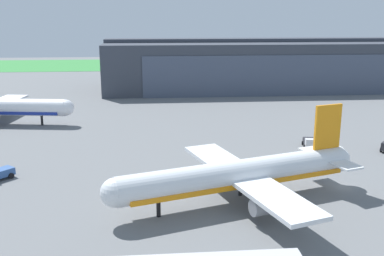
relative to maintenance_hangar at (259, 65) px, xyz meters
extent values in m
plane|color=slate|center=(-9.30, -93.08, -8.37)|extent=(440.00, 440.00, 0.00)
cube|color=#398640|center=(-9.30, 82.08, -8.33)|extent=(440.00, 56.00, 0.08)
cube|color=#383D47|center=(0.00, 0.09, -0.14)|extent=(107.56, 32.73, 16.45)
cube|color=#424C60|center=(0.00, -16.42, -1.79)|extent=(81.75, 0.30, 13.16)
cube|color=#383D47|center=(0.00, 0.09, 8.68)|extent=(107.56, 7.85, 1.20)
cylinder|color=silver|center=(-25.71, -97.60, -4.12)|extent=(34.37, 14.28, 3.92)
sphere|color=silver|center=(-42.30, -102.88, -4.12)|extent=(3.76, 3.76, 3.76)
sphere|color=silver|center=(-9.12, -92.33, -4.12)|extent=(3.06, 3.06, 3.06)
cube|color=orange|center=(-25.71, -97.60, -5.20)|extent=(31.72, 13.48, 0.69)
cube|color=orange|center=(-11.77, -93.17, 1.17)|extent=(4.43, 1.75, 6.67)
cube|color=silver|center=(-12.00, -90.16, -3.73)|extent=(4.65, 6.18, 0.28)
cube|color=silver|center=(-10.22, -95.77, -3.73)|extent=(4.65, 6.18, 0.28)
cube|color=silver|center=(-27.53, -89.58, -4.61)|extent=(9.62, 15.27, 0.56)
cube|color=silver|center=(-22.56, -105.21, -4.61)|extent=(9.62, 15.27, 0.56)
cylinder|color=gray|center=(-27.95, -90.91, -5.99)|extent=(4.20, 3.18, 2.16)
cylinder|color=gray|center=(-23.67, -104.37, -5.99)|extent=(4.20, 3.18, 2.16)
cylinder|color=black|center=(-36.99, -101.19, -7.22)|extent=(0.56, 0.56, 2.29)
cylinder|color=black|center=(-25.00, -95.22, -7.22)|extent=(0.56, 0.56, 2.29)
cylinder|color=black|center=(-23.76, -99.14, -7.22)|extent=(0.56, 0.56, 2.29)
sphere|color=white|center=(-58.14, -50.46, -4.01)|extent=(3.84, 3.84, 3.84)
cube|color=white|center=(-76.14, -38.47, -4.51)|extent=(8.32, 17.00, 0.56)
cylinder|color=gray|center=(-75.54, -39.87, -5.91)|extent=(4.08, 2.73, 2.20)
cylinder|color=black|center=(-64.09, -49.59, -7.19)|extent=(0.56, 0.56, 2.36)
cube|color=#335693|center=(-61.76, -85.07, -7.32)|extent=(3.63, 3.70, 1.18)
cylinder|color=black|center=(-62.21, -83.81, -7.90)|extent=(0.81, 0.87, 0.93)
cylinder|color=black|center=(-60.46, -85.37, -7.90)|extent=(0.81, 0.87, 0.93)
cylinder|color=black|center=(6.01, -76.74, -7.89)|extent=(0.83, 0.89, 0.96)
cube|color=silver|center=(-6.90, -73.85, -7.14)|extent=(2.29, 1.59, 1.66)
cube|color=#28282D|center=(-6.50, -71.74, -7.42)|extent=(2.63, 3.41, 1.09)
cylinder|color=black|center=(-7.97, -73.39, -7.97)|extent=(0.40, 0.84, 0.80)
cylinder|color=black|center=(-5.74, -73.81, -7.97)|extent=(0.40, 0.84, 0.80)
cylinder|color=black|center=(-7.50, -70.86, -7.97)|extent=(0.40, 0.84, 0.80)
cylinder|color=black|center=(-5.26, -71.28, -7.97)|extent=(0.40, 0.84, 0.80)
camera|label=1|loc=(-37.16, -154.30, 17.23)|focal=41.23mm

